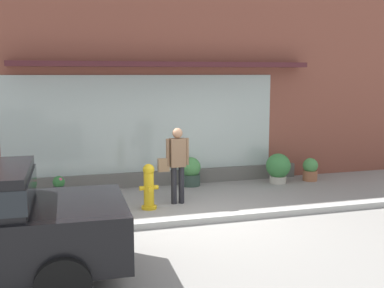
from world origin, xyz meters
TOP-DOWN VIEW (x-y plane):
  - ground_plane at (0.00, 0.00)m, footprint 60.00×60.00m
  - curb_strip at (0.00, -0.20)m, footprint 14.00×0.24m
  - storefront at (-0.01, 3.19)m, footprint 14.00×0.81m
  - fire_hydrant at (-0.85, 0.98)m, footprint 0.39×0.35m
  - pedestrian_with_handbag at (-0.20, 1.21)m, footprint 0.67×0.22m
  - potted_plant_by_entrance at (2.74, 2.33)m, footprint 0.62×0.62m
  - potted_plant_corner_tall at (-2.59, 2.25)m, footprint 0.26×0.26m
  - potted_plant_window_right at (0.55, 2.71)m, footprint 0.50×0.50m
  - potted_plant_low_front at (3.67, 2.36)m, footprint 0.39×0.39m

SIDE VIEW (x-z plane):
  - ground_plane at x=0.00m, z-range 0.00..0.00m
  - curb_strip at x=0.00m, z-range 0.00..0.12m
  - potted_plant_corner_tall at x=-2.59m, z-range 0.01..0.54m
  - potted_plant_low_front at x=3.67m, z-range 0.00..0.59m
  - potted_plant_window_right at x=0.55m, z-range 0.00..0.71m
  - potted_plant_by_entrance at x=2.74m, z-range 0.03..0.78m
  - fire_hydrant at x=-0.85m, z-range 0.00..0.94m
  - pedestrian_with_handbag at x=-0.20m, z-range 0.13..1.75m
  - storefront at x=-0.01m, z-range -0.05..4.89m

